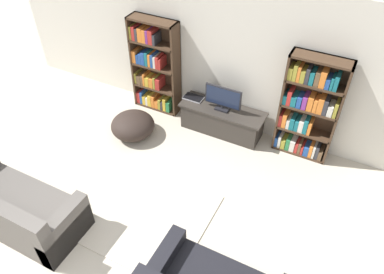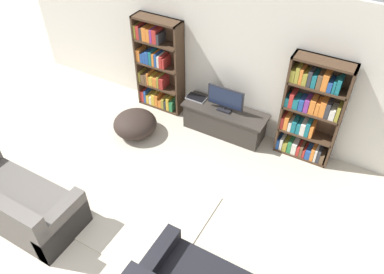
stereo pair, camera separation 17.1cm
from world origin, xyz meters
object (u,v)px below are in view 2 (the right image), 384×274
at_px(tv_stand, 224,121).
at_px(television, 225,99).
at_px(couch_left_sectional, 16,204).
at_px(beanbag_ottoman, 135,124).
at_px(bookshelf_left, 158,67).
at_px(laptop, 196,98).
at_px(bookshelf_right, 311,112).

height_order(tv_stand, television, television).
distance_m(couch_left_sectional, beanbag_ottoman, 2.33).
xyz_separation_m(bookshelf_left, laptop, (0.85, -0.09, -0.34)).
bearing_deg(couch_left_sectional, television, 61.57).
bearing_deg(laptop, bookshelf_left, 174.01).
bearing_deg(laptop, bookshelf_right, 2.52).
xyz_separation_m(bookshelf_left, bookshelf_right, (2.82, -0.00, 0.02)).
bearing_deg(television, laptop, 173.95).
xyz_separation_m(television, beanbag_ottoman, (-1.35, -0.80, -0.51)).
bearing_deg(bookshelf_right, couch_left_sectional, -133.21).
bearing_deg(television, couch_left_sectional, -118.43).
distance_m(television, couch_left_sectional, 3.56).
bearing_deg(bookshelf_right, tv_stand, -174.51).
bearing_deg(bookshelf_left, tv_stand, -5.33).
bearing_deg(tv_stand, bookshelf_left, 174.67).
bearing_deg(beanbag_ottoman, bookshelf_right, 19.23).
bearing_deg(bookshelf_right, bookshelf_left, 179.94).
relative_size(bookshelf_right, laptop, 5.03).
height_order(bookshelf_right, couch_left_sectional, bookshelf_right).
relative_size(tv_stand, laptop, 4.22).
height_order(television, couch_left_sectional, television).
bearing_deg(laptop, tv_stand, -4.40).
bearing_deg(television, beanbag_ottoman, -149.30).
relative_size(bookshelf_left, couch_left_sectional, 0.97).
relative_size(laptop, beanbag_ottoman, 0.47).
distance_m(laptop, couch_left_sectional, 3.36).
distance_m(bookshelf_left, tv_stand, 1.57).
bearing_deg(television, bookshelf_right, 6.20).
height_order(couch_left_sectional, beanbag_ottoman, couch_left_sectional).
relative_size(laptop, couch_left_sectional, 0.19).
distance_m(bookshelf_right, television, 1.39).
xyz_separation_m(laptop, couch_left_sectional, (-1.09, -3.17, -0.22)).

